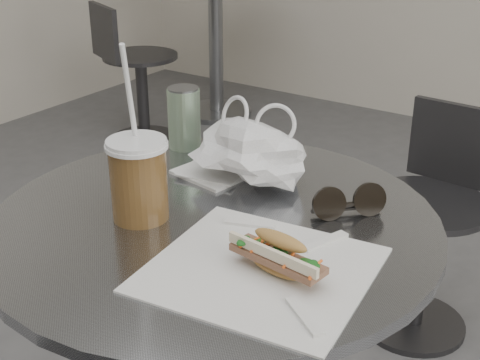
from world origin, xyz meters
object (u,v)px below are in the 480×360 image
Objects in this scene: cafe_table at (217,348)px; iced_coffee at (139,178)px; bg_chair at (134,82)px; drink_can at (184,118)px; banh_mi at (279,255)px; bg_table at (216,34)px; sunglasses at (349,204)px; chair_far at (428,235)px.

iced_coffee reaches higher than cafe_table.
drink_can reaches higher than bg_chair.
iced_coffee reaches higher than banh_mi.
bg_table is 2.48× the size of iced_coffee.
banh_mi reaches higher than bg_table.
sunglasses is at bearing 35.40° from cafe_table.
bg_table reaches higher than bg_chair.
chair_far is 1.14m from iced_coffee.
sunglasses reaches higher than bg_chair.
iced_coffee is (-0.10, -0.07, 0.35)m from cafe_table.
cafe_table is 2.55× the size of iced_coffee.
bg_chair is at bearing 133.27° from iced_coffee.
bg_chair is 2.57m from banh_mi.
chair_far is 1.90m from bg_chair.
chair_far is 0.93m from drink_can.
drink_can reaches higher than cafe_table.
chair_far is at bearing 79.24° from iced_coffee.
sunglasses reaches higher than chair_far.
drink_can is (-0.43, 0.10, 0.04)m from sunglasses.
iced_coffee is at bearing -64.68° from drink_can.
bg_table is 2.12m from chair_far.
banh_mi is at bearing -18.41° from bg_chair.
chair_far is (1.69, -1.26, -0.16)m from bg_table.
cafe_table is 6.82× the size of sunglasses.
chair_far is (0.09, 0.94, -0.16)m from cafe_table.
drink_can is at bearing -55.46° from bg_table.
sunglasses is at bearing -14.42° from bg_chair.
sunglasses is at bearing -49.23° from bg_table.
iced_coffee reaches higher than bg_table.
chair_far is 5.16× the size of drink_can.
iced_coffee reaches higher than bg_chair.
bg_chair is 2.36m from iced_coffee.
chair_far is 3.54× the size of banh_mi.
drink_can is at bearing -19.85° from bg_chair.
cafe_table is 0.37m from sunglasses.
banh_mi reaches higher than bg_chair.
bg_table is 2.75m from sunglasses.
banh_mi is (0.18, -0.09, 0.31)m from cafe_table.
cafe_table reaches higher than bg_chair.
cafe_table is 1.03× the size of bg_table.
cafe_table is 0.37m from banh_mi.
iced_coffee reaches higher than sunglasses.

